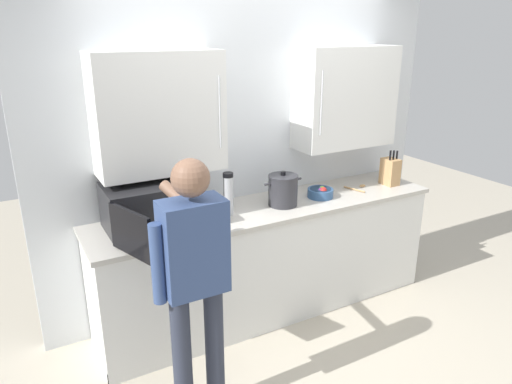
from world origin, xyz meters
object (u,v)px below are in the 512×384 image
at_px(microwave_oven, 143,207).
at_px(stock_pot, 283,190).
at_px(knife_block, 390,172).
at_px(fruit_bowl, 321,192).
at_px(person_figure, 194,273).
at_px(wooden_spoon, 359,187).
at_px(thermos_flask, 228,194).

xyz_separation_m(microwave_oven, stock_pot, (1.06, -0.06, -0.03)).
xyz_separation_m(microwave_oven, knife_block, (2.14, -0.08, -0.04)).
bearing_deg(microwave_oven, fruit_bowl, -2.48).
bearing_deg(person_figure, knife_block, 18.75).
height_order(fruit_bowl, person_figure, person_figure).
bearing_deg(wooden_spoon, microwave_oven, 178.72).
bearing_deg(wooden_spoon, knife_block, -7.96).
distance_m(microwave_oven, stock_pot, 1.07).
xyz_separation_m(microwave_oven, thermos_flask, (0.61, -0.04, 0.00)).
distance_m(knife_block, person_figure, 2.22).
bearing_deg(thermos_flask, fruit_bowl, -1.45).
bearing_deg(stock_pot, thermos_flask, 177.01).
bearing_deg(person_figure, stock_pot, 35.56).
xyz_separation_m(knife_block, wooden_spoon, (-0.30, 0.04, -0.11)).
relative_size(stock_pot, wooden_spoon, 1.63).
xyz_separation_m(knife_block, stock_pot, (-1.08, 0.02, 0.00)).
relative_size(thermos_flask, stock_pot, 0.98).
xyz_separation_m(microwave_oven, wooden_spoon, (1.84, -0.04, -0.15)).
height_order(stock_pot, wooden_spoon, stock_pot).
distance_m(microwave_oven, knife_block, 2.14).
bearing_deg(fruit_bowl, person_figure, -152.00).
relative_size(knife_block, thermos_flask, 0.99).
bearing_deg(person_figure, thermos_flask, 52.68).
distance_m(fruit_bowl, thermos_flask, 0.82).
relative_size(thermos_flask, person_figure, 0.20).
bearing_deg(knife_block, person_figure, -161.25).
xyz_separation_m(knife_block, fruit_bowl, (-0.72, 0.02, -0.08)).
bearing_deg(thermos_flask, wooden_spoon, 0.00).
height_order(fruit_bowl, stock_pot, stock_pot).
relative_size(knife_block, stock_pot, 0.97).
relative_size(knife_block, person_figure, 0.20).
xyz_separation_m(microwave_oven, fruit_bowl, (1.42, -0.06, -0.11)).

